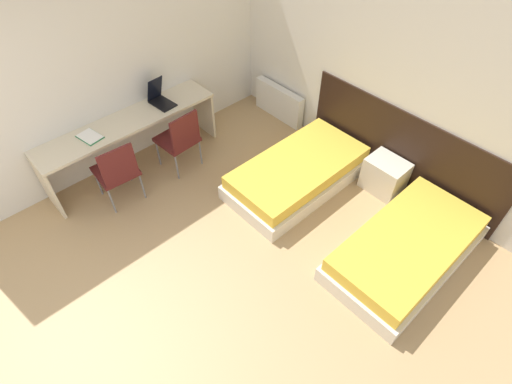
{
  "coord_description": "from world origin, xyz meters",
  "views": [
    {
      "loc": [
        2.28,
        0.18,
        3.79
      ],
      "look_at": [
        0.0,
        2.28,
        0.55
      ],
      "focal_mm": 28.0,
      "sensor_mm": 36.0,
      "label": 1
    }
  ],
  "objects_px": {
    "laptop": "(160,98)",
    "chair_near_laptop": "(180,138)",
    "bed_near_door": "(406,249)",
    "nightstand": "(385,175)",
    "chair_near_notebook": "(117,170)",
    "bed_near_window": "(298,173)"
  },
  "relations": [
    {
      "from": "bed_near_door",
      "to": "chair_near_laptop",
      "type": "distance_m",
      "value": 3.09
    },
    {
      "from": "chair_near_notebook",
      "to": "bed_near_door",
      "type": "bearing_deg",
      "value": 35.99
    },
    {
      "from": "chair_near_laptop",
      "to": "chair_near_notebook",
      "type": "height_order",
      "value": "same"
    },
    {
      "from": "nightstand",
      "to": "bed_near_door",
      "type": "bearing_deg",
      "value": -42.55
    },
    {
      "from": "bed_near_window",
      "to": "laptop",
      "type": "height_order",
      "value": "laptop"
    },
    {
      "from": "bed_near_door",
      "to": "nightstand",
      "type": "bearing_deg",
      "value": 137.45
    },
    {
      "from": "nightstand",
      "to": "chair_near_notebook",
      "type": "xyz_separation_m",
      "value": [
        -2.12,
        -2.58,
        0.28
      ]
    },
    {
      "from": "bed_near_door",
      "to": "nightstand",
      "type": "distance_m",
      "value": 1.11
    },
    {
      "from": "chair_near_laptop",
      "to": "laptop",
      "type": "relative_size",
      "value": 2.44
    },
    {
      "from": "bed_near_window",
      "to": "chair_near_notebook",
      "type": "xyz_separation_m",
      "value": [
        -1.29,
        -1.83,
        0.32
      ]
    },
    {
      "from": "bed_near_door",
      "to": "chair_near_laptop",
      "type": "bearing_deg",
      "value": -162.7
    },
    {
      "from": "bed_near_window",
      "to": "nightstand",
      "type": "bearing_deg",
      "value": 42.55
    },
    {
      "from": "bed_near_window",
      "to": "chair_near_laptop",
      "type": "relative_size",
      "value": 2.07
    },
    {
      "from": "nightstand",
      "to": "chair_near_notebook",
      "type": "relative_size",
      "value": 0.54
    },
    {
      "from": "chair_near_laptop",
      "to": "chair_near_notebook",
      "type": "bearing_deg",
      "value": -93.8
    },
    {
      "from": "chair_near_laptop",
      "to": "laptop",
      "type": "height_order",
      "value": "laptop"
    },
    {
      "from": "laptop",
      "to": "chair_near_laptop",
      "type": "bearing_deg",
      "value": -14.71
    },
    {
      "from": "nightstand",
      "to": "chair_near_laptop",
      "type": "height_order",
      "value": "chair_near_laptop"
    },
    {
      "from": "bed_near_window",
      "to": "nightstand",
      "type": "relative_size",
      "value": 3.81
    },
    {
      "from": "bed_near_window",
      "to": "nightstand",
      "type": "distance_m",
      "value": 1.11
    },
    {
      "from": "bed_near_window",
      "to": "chair_near_notebook",
      "type": "height_order",
      "value": "chair_near_notebook"
    },
    {
      "from": "nightstand",
      "to": "chair_near_notebook",
      "type": "distance_m",
      "value": 3.35
    }
  ]
}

